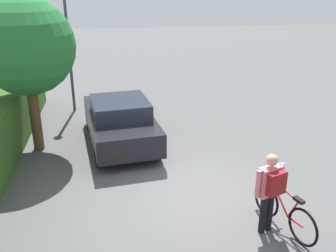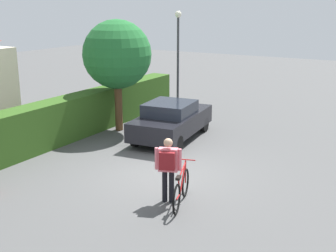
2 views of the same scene
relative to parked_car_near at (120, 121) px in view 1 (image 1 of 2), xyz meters
name	(u,v)px [view 1 (image 1 of 2)]	position (x,y,z in m)	size (l,w,h in m)	color
ground_plane	(192,192)	(-3.03, -1.50, -0.71)	(60.00, 60.00, 0.00)	#4E4E4E
parked_car_near	(120,121)	(0.00, 0.00, 0.00)	(4.11, 2.22, 1.39)	black
bicycle	(284,211)	(-4.64, -2.96, -0.31)	(1.70, 0.67, 1.00)	black
person_rider	(270,187)	(-4.69, -2.62, 0.29)	(0.47, 0.63, 1.65)	black
street_lamp	(67,31)	(3.27, 1.57, 2.16)	(0.28, 0.28, 4.48)	#38383D
tree_kerbside	(26,47)	(-0.01, 2.35, 2.21)	(2.59, 2.59, 4.23)	brown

